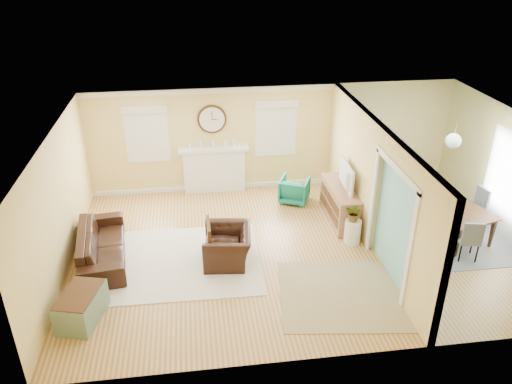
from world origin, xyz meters
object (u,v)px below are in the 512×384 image
sofa (102,245)px  green_chair (294,190)px  credenza (341,203)px  dining_table (446,217)px  eames_chair (228,246)px

sofa → green_chair: sofa is taller
sofa → green_chair: 4.64m
sofa → credenza: credenza is taller
sofa → dining_table: 7.20m
sofa → green_chair: size_ratio=3.25×
sofa → eames_chair: bearing=-105.9°
green_chair → dining_table: (2.96, -1.78, 0.04)m
sofa → eames_chair: eames_chair is taller
eames_chair → credenza: bearing=122.4°
sofa → eames_chair: 2.47m
credenza → dining_table: bearing=-20.6°
sofa → credenza: size_ratio=1.34×
eames_chair → green_chair: 2.91m
sofa → eames_chair: (2.44, -0.39, 0.02)m
eames_chair → sofa: bearing=-92.7°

